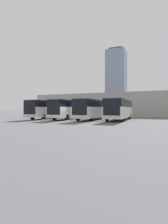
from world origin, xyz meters
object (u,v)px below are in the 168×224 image
bus_0 (119,109)px  bus_2 (70,109)px  bus_1 (93,109)px  bus_3 (49,109)px

bus_0 → bus_2: size_ratio=1.00×
bus_1 → bus_3: same height
bus_1 → bus_3: size_ratio=1.00×
bus_0 → bus_3: (12.87, 0.48, 0.00)m
bus_0 → bus_2: same height
bus_1 → bus_2: (4.29, -0.20, 0.00)m
bus_1 → bus_2: same height
bus_2 → bus_3: bearing=0.1°
bus_1 → bus_2: size_ratio=1.00×
bus_1 → bus_2: 4.29m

